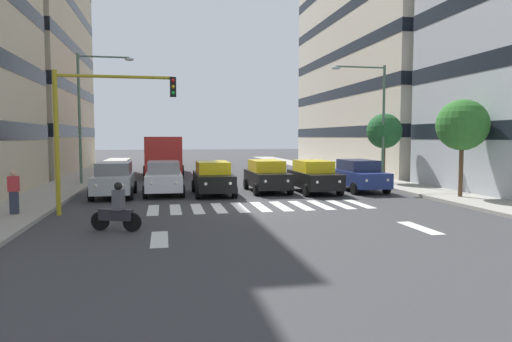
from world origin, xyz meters
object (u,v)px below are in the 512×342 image
(car_4, at_px, (164,177))
(car_0, at_px, (359,175))
(car_1, at_px, (314,176))
(traffic_light_gantry, at_px, (93,118))
(street_lamp_right, at_px, (88,105))
(car_2, at_px, (267,176))
(car_5, at_px, (114,179))
(motorcycle_with_rider, at_px, (117,211))
(street_tree_0, at_px, (462,125))
(car_3, at_px, (213,178))
(bus_behind_traffic, at_px, (163,151))
(street_lamp_left, at_px, (375,111))
(pedestrian_waiting, at_px, (14,191))
(street_tree_1, at_px, (384,131))

(car_4, bearing_deg, car_0, 176.77)
(car_1, bearing_deg, traffic_light_gantry, 24.74)
(car_4, distance_m, street_lamp_right, 7.93)
(car_0, relative_size, car_2, 1.00)
(traffic_light_gantry, height_order, street_lamp_right, street_lamp_right)
(car_5, bearing_deg, motorcycle_with_rider, 96.28)
(traffic_light_gantry, height_order, street_tree_0, traffic_light_gantry)
(car_2, height_order, traffic_light_gantry, traffic_light_gantry)
(car_0, distance_m, car_2, 5.12)
(car_3, bearing_deg, street_tree_0, 159.92)
(bus_behind_traffic, bearing_deg, traffic_light_gantry, 81.66)
(street_lamp_left, xyz_separation_m, street_tree_0, (-1.41, 6.34, -1.02))
(car_0, relative_size, street_lamp_right, 0.57)
(motorcycle_with_rider, relative_size, street_lamp_left, 0.23)
(street_lamp_right, bearing_deg, traffic_light_gantry, 99.33)
(street_tree_0, relative_size, pedestrian_waiting, 2.83)
(car_1, bearing_deg, street_tree_0, 146.50)
(bus_behind_traffic, height_order, pedestrian_waiting, bus_behind_traffic)
(car_0, bearing_deg, car_2, -6.73)
(car_2, bearing_deg, car_1, 160.33)
(pedestrian_waiting, bearing_deg, car_4, -132.32)
(car_0, relative_size, motorcycle_with_rider, 2.75)
(motorcycle_with_rider, xyz_separation_m, traffic_light_gantry, (1.15, -3.47, 3.07))
(car_1, xyz_separation_m, pedestrian_waiting, (13.32, 5.11, 0.11))
(car_2, distance_m, pedestrian_waiting, 12.45)
(car_1, bearing_deg, pedestrian_waiting, 20.99)
(bus_behind_traffic, bearing_deg, motorcycle_with_rider, 86.06)
(car_1, relative_size, traffic_light_gantry, 0.81)
(street_lamp_left, bearing_deg, car_5, 7.58)
(car_3, bearing_deg, street_lamp_right, -40.24)
(motorcycle_with_rider, bearing_deg, street_lamp_left, -142.54)
(street_lamp_left, relative_size, pedestrian_waiting, 4.37)
(car_4, xyz_separation_m, bus_behind_traffic, (0.00, -12.24, 0.97))
(car_5, bearing_deg, street_lamp_left, -172.42)
(car_3, xyz_separation_m, traffic_light_gantry, (5.13, 5.04, 2.83))
(car_1, xyz_separation_m, motorcycle_with_rider, (9.37, 8.32, -0.24))
(car_0, distance_m, traffic_light_gantry, 14.44)
(car_1, height_order, street_lamp_left, street_lamp_left)
(car_5, distance_m, traffic_light_gantry, 5.96)
(motorcycle_with_rider, bearing_deg, car_4, -99.14)
(street_lamp_right, distance_m, street_tree_1, 18.27)
(car_2, bearing_deg, street_lamp_right, -27.64)
(street_tree_0, height_order, pedestrian_waiting, street_tree_0)
(traffic_light_gantry, bearing_deg, pedestrian_waiting, 5.38)
(car_0, xyz_separation_m, car_3, (8.09, 0.06, 0.00))
(traffic_light_gantry, height_order, pedestrian_waiting, traffic_light_gantry)
(street_lamp_left, xyz_separation_m, street_lamp_right, (16.90, -3.67, 0.37))
(car_3, bearing_deg, car_2, -167.63)
(car_4, height_order, street_tree_1, street_tree_1)
(car_0, bearing_deg, street_tree_1, -135.28)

